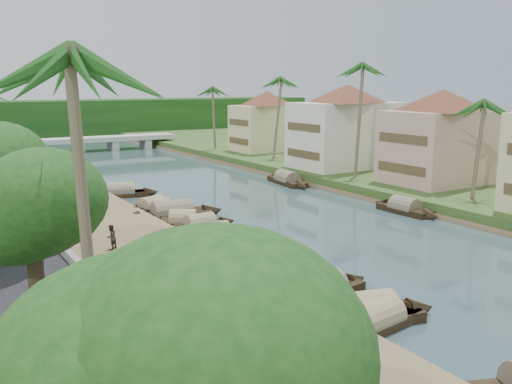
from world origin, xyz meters
TOP-DOWN VIEW (x-y plane):
  - ground at (0.00, 0.00)m, footprint 220.00×220.00m
  - left_bank at (-16.00, 20.00)m, footprint 10.00×180.00m
  - right_bank at (19.00, 20.00)m, footprint 16.00×180.00m
  - retaining_wall at (-20.20, 20.00)m, footprint 0.40×180.00m
  - treeline at (0.00, 100.00)m, footprint 120.00×14.00m
  - bridge at (0.00, 72.00)m, footprint 28.00×4.00m
  - building_mid at (19.99, 14.00)m, footprint 14.11×14.11m
  - building_far at (18.99, 28.00)m, footprint 15.59×15.59m
  - building_distant at (19.99, 48.00)m, footprint 12.62×12.62m
  - sampan_1 at (-9.15, -7.40)m, footprint 7.65×3.51m
  - sampan_2 at (-9.42, -8.22)m, footprint 7.56×2.56m
  - sampan_3 at (-9.25, -3.71)m, footprint 7.86×2.83m
  - sampan_4 at (-10.09, 2.42)m, footprint 7.43×2.54m
  - sampan_5 at (-8.69, 2.73)m, footprint 6.70×2.03m
  - sampan_6 at (-9.60, 8.96)m, footprint 8.46×3.31m
  - sampan_7 at (-8.46, 12.94)m, footprint 6.91×1.99m
  - sampan_8 at (-9.08, 14.79)m, footprint 6.14×4.52m
  - sampan_9 at (-8.79, 17.76)m, footprint 9.75×2.64m
  - sampan_10 at (-8.90, 20.74)m, footprint 6.61×3.56m
  - sampan_11 at (-9.31, 21.18)m, footprint 6.94×4.34m
  - sampan_12 at (-9.56, 29.42)m, footprint 8.08×2.96m
  - sampan_13 at (-9.31, 29.63)m, footprint 7.72×4.03m
  - sampan_15 at (10.01, 8.96)m, footprint 1.91×7.75m
  - sampan_16 at (9.52, 27.03)m, footprint 2.88×9.58m
  - canoe_1 at (-8.39, 1.04)m, footprint 4.74×2.68m
  - canoe_2 at (-6.12, 20.11)m, footprint 4.63×2.48m
  - palm_1 at (16.00, 6.39)m, footprint 3.20×3.20m
  - palm_2 at (15.00, 21.31)m, footprint 3.20×3.20m
  - palm_3 at (16.00, 39.51)m, footprint 3.20×3.20m
  - palm_4 at (-23.00, -9.74)m, footprint 3.20×3.20m
  - palm_7 at (14.00, 54.12)m, footprint 3.20×3.20m
  - tree_0 at (-24.00, -18.85)m, footprint 5.32×5.32m
  - tree_1 at (-24.00, -5.82)m, footprint 4.53×4.53m
  - tree_6 at (24.00, 28.07)m, footprint 4.25×4.25m
  - person_near at (-13.14, -2.67)m, footprint 0.67×0.74m
  - person_far at (-16.86, 8.75)m, footprint 1.01×0.97m

SIDE VIEW (x-z plane):
  - ground at x=0.00m, z-range 0.00..0.00m
  - canoe_2 at x=-6.12m, z-range -0.24..0.44m
  - canoe_1 at x=-8.39m, z-range -0.29..0.49m
  - left_bank at x=-16.00m, z-range 0.00..0.80m
  - sampan_10 at x=-8.90m, z-range -0.52..1.33m
  - sampan_7 at x=-8.46m, z-range -0.53..1.34m
  - sampan_12 at x=-9.56m, z-range -0.56..1.37m
  - sampan_2 at x=-9.42m, z-range -0.59..1.41m
  - sampan_8 at x=-9.08m, z-range -0.58..1.40m
  - sampan_11 at x=-9.31m, z-range -0.60..1.42m
  - sampan_15 at x=10.01m, z-range -0.63..1.46m
  - sampan_3 at x=-9.25m, z-range -0.63..1.46m
  - sampan_4 at x=-10.09m, z-range -0.63..1.46m
  - sampan_13 at x=-9.31m, z-range -0.64..1.47m
  - sampan_5 at x=-8.69m, z-range -0.66..1.48m
  - sampan_1 at x=-9.15m, z-range -0.69..1.53m
  - sampan_16 at x=9.52m, z-range -0.73..1.56m
  - sampan_9 at x=-8.79m, z-range -0.78..1.62m
  - sampan_6 at x=-9.60m, z-range -0.80..1.64m
  - right_bank at x=19.00m, z-range 0.00..1.20m
  - retaining_wall at x=-20.20m, z-range 0.80..1.90m
  - person_far at x=-16.86m, z-range 0.80..2.44m
  - person_near at x=-13.14m, z-range 0.80..2.50m
  - bridge at x=0.00m, z-range 0.52..2.92m
  - treeline at x=0.00m, z-range 0.00..8.00m
  - building_distant at x=19.99m, z-range 1.28..10.48m
  - tree_6 at x=24.00m, z-range 2.64..9.20m
  - building_mid at x=19.99m, z-range 1.28..10.98m
  - building_far at x=18.99m, z-range 1.28..11.48m
  - tree_0 at x=-24.00m, z-range 2.94..10.54m
  - tree_1 at x=-24.00m, z-range 3.24..10.86m
  - palm_1 at x=16.00m, z-range 4.55..14.72m
  - palm_7 at x=14.00m, z-range 4.99..16.13m
  - palm_3 at x=16.00m, z-range 5.64..18.14m
  - palm_4 at x=-23.00m, z-range 5.81..18.28m
  - palm_2 at x=15.00m, z-range 6.23..20.05m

